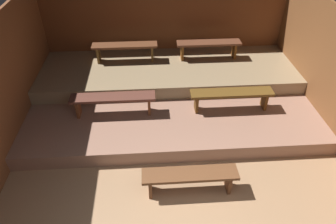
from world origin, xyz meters
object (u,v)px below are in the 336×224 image
at_px(bench_lower_left, 113,100).
at_px(bench_lower_right, 232,95).
at_px(bench_middle_right, 209,45).
at_px(bench_floor_center, 190,177).
at_px(bench_middle_left, 125,48).

distance_m(bench_lower_left, bench_lower_right, 2.26).
height_order(bench_lower_right, bench_middle_right, bench_middle_right).
xyz_separation_m(bench_lower_left, bench_lower_right, (2.26, 0.00, 0.00)).
xyz_separation_m(bench_lower_right, bench_middle_right, (-0.17, 1.64, 0.28)).
bearing_deg(bench_floor_center, bench_middle_left, 107.73).
xyz_separation_m(bench_lower_left, bench_middle_left, (0.17, 1.64, 0.28)).
height_order(bench_floor_center, bench_middle_right, bench_middle_right).
height_order(bench_middle_left, bench_middle_right, same).
distance_m(bench_lower_right, bench_middle_right, 1.67).
distance_m(bench_lower_left, bench_middle_left, 1.67).
bearing_deg(bench_lower_left, bench_middle_right, 38.22).
distance_m(bench_lower_right, bench_middle_left, 2.67).
bearing_deg(bench_middle_left, bench_lower_left, -96.06).
xyz_separation_m(bench_floor_center, bench_lower_left, (-1.25, 1.72, 0.28)).
relative_size(bench_middle_left, bench_middle_right, 1.00).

